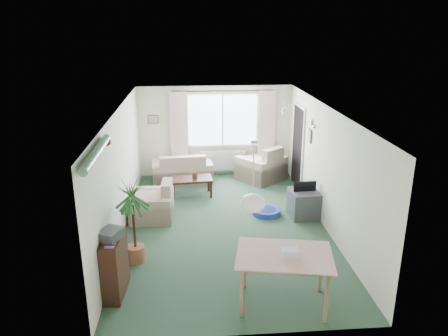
{
  "coord_description": "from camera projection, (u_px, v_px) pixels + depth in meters",
  "views": [
    {
      "loc": [
        -0.67,
        -7.99,
        3.93
      ],
      "look_at": [
        0.0,
        0.3,
        1.15
      ],
      "focal_mm": 35.0,
      "sensor_mm": 36.0,
      "label": 1
    }
  ],
  "objects": [
    {
      "name": "ground",
      "position": [
        225.0,
        226.0,
        8.85
      ],
      "size": [
        6.5,
        6.5,
        0.0
      ],
      "primitive_type": "plane",
      "color": "#294430"
    },
    {
      "name": "hifi_box",
      "position": [
        111.0,
        234.0,
        6.33
      ],
      "size": [
        0.4,
        0.44,
        0.14
      ],
      "primitive_type": "cube",
      "rotation": [
        0.0,
        0.0,
        -0.43
      ],
      "color": "#3C3D41",
      "rests_on": "bookshelf"
    },
    {
      "name": "tv_cube",
      "position": [
        304.0,
        204.0,
        9.23
      ],
      "size": [
        0.61,
        0.66,
        0.57
      ],
      "primitive_type": "cube",
      "rotation": [
        0.0,
        0.0,
        0.05
      ],
      "color": "#343539",
      "rests_on": "ground"
    },
    {
      "name": "radiator",
      "position": [
        223.0,
        160.0,
        11.75
      ],
      "size": [
        1.2,
        0.1,
        0.55
      ],
      "primitive_type": "cube",
      "color": "white"
    },
    {
      "name": "armchair_corner",
      "position": [
        261.0,
        163.0,
        11.37
      ],
      "size": [
        1.41,
        1.4,
        0.92
      ],
      "primitive_type": "cube",
      "rotation": [
        0.0,
        0.0,
        3.8
      ],
      "color": "beige",
      "rests_on": "ground"
    },
    {
      "name": "bookshelf",
      "position": [
        115.0,
        265.0,
        6.54
      ],
      "size": [
        0.3,
        0.78,
        0.94
      ],
      "primitive_type": "cube",
      "rotation": [
        0.0,
        0.0,
        -0.06
      ],
      "color": "black",
      "rests_on": "ground"
    },
    {
      "name": "bauble_cluster_a",
      "position": [
        284.0,
        109.0,
        9.1
      ],
      "size": [
        0.2,
        0.2,
        0.2
      ],
      "primitive_type": "sphere",
      "color": "silver"
    },
    {
      "name": "wall_picture_back",
      "position": [
        153.0,
        119.0,
        11.29
      ],
      "size": [
        0.28,
        0.03,
        0.22
      ],
      "primitive_type": "cube",
      "color": "brown"
    },
    {
      "name": "tinsel_garland",
      "position": [
        96.0,
        153.0,
        5.81
      ],
      "size": [
        1.6,
        1.6,
        0.12
      ],
      "primitive_type": "cylinder",
      "color": "#196626"
    },
    {
      "name": "sofa",
      "position": [
        182.0,
        167.0,
        11.26
      ],
      "size": [
        1.58,
        0.93,
        0.76
      ],
      "primitive_type": "cube",
      "rotation": [
        0.0,
        0.0,
        3.22
      ],
      "color": "beige",
      "rests_on": "ground"
    },
    {
      "name": "curtain_rod",
      "position": [
        223.0,
        91.0,
        11.12
      ],
      "size": [
        2.6,
        0.03,
        0.03
      ],
      "primitive_type": "cube",
      "color": "black"
    },
    {
      "name": "armchair_left",
      "position": [
        152.0,
        200.0,
        9.11
      ],
      "size": [
        0.9,
        0.94,
        0.81
      ],
      "primitive_type": "cube",
      "rotation": [
        0.0,
        0.0,
        -1.61
      ],
      "color": "beige",
      "rests_on": "ground"
    },
    {
      "name": "doorway",
      "position": [
        298.0,
        147.0,
        10.76
      ],
      "size": [
        0.03,
        0.95,
        2.0
      ],
      "primitive_type": "cube",
      "color": "black"
    },
    {
      "name": "bauble_cluster_b",
      "position": [
        314.0,
        121.0,
        7.98
      ],
      "size": [
        0.2,
        0.2,
        0.2
      ],
      "primitive_type": "sphere",
      "color": "silver"
    },
    {
      "name": "wall_picture_right",
      "position": [
        310.0,
        136.0,
        9.64
      ],
      "size": [
        0.03,
        0.24,
        0.3
      ],
      "primitive_type": "cube",
      "color": "brown"
    },
    {
      "name": "pet_bed",
      "position": [
        266.0,
        212.0,
        9.39
      ],
      "size": [
        0.63,
        0.63,
        0.12
      ],
      "primitive_type": "cylinder",
      "rotation": [
        0.0,
        0.0,
        0.05
      ],
      "color": "#22559D",
      "rests_on": "ground"
    },
    {
      "name": "dining_table",
      "position": [
        283.0,
        280.0,
        6.32
      ],
      "size": [
        1.39,
        1.06,
        0.78
      ],
      "primitive_type": "cube",
      "rotation": [
        0.0,
        0.0,
        -0.19
      ],
      "color": "#9C8A55",
      "rests_on": "ground"
    },
    {
      "name": "curtain_left",
      "position": [
        179.0,
        130.0,
        11.33
      ],
      "size": [
        0.45,
        0.08,
        2.0
      ],
      "primitive_type": "cube",
      "color": "beige"
    },
    {
      "name": "window",
      "position": [
        223.0,
        120.0,
        11.44
      ],
      "size": [
        1.8,
        0.03,
        1.3
      ],
      "primitive_type": "cube",
      "color": "white"
    },
    {
      "name": "coffee_table",
      "position": [
        192.0,
        187.0,
        10.37
      ],
      "size": [
        1.02,
        0.62,
        0.44
      ],
      "primitive_type": "cube",
      "rotation": [
        0.0,
        0.0,
        0.09
      ],
      "color": "black",
      "rests_on": "ground"
    },
    {
      "name": "gift_box",
      "position": [
        289.0,
        253.0,
        6.15
      ],
      "size": [
        0.26,
        0.19,
        0.12
      ],
      "primitive_type": "cube",
      "rotation": [
        0.0,
        0.0,
        -0.06
      ],
      "color": "silver",
      "rests_on": "dining_table"
    },
    {
      "name": "photo_frame",
      "position": [
        195.0,
        175.0,
        10.24
      ],
      "size": [
        0.12,
        0.04,
        0.16
      ],
      "primitive_type": "cube",
      "rotation": [
        0.0,
        0.0,
        -0.16
      ],
      "color": "#4D3727",
      "rests_on": "coffee_table"
    },
    {
      "name": "houseplant",
      "position": [
        134.0,
        221.0,
        7.33
      ],
      "size": [
        0.84,
        0.84,
        1.52
      ],
      "primitive_type": "cylinder",
      "rotation": [
        0.0,
        0.0,
        -0.37
      ],
      "color": "#216126",
      "rests_on": "ground"
    },
    {
      "name": "curtain_right",
      "position": [
        266.0,
        129.0,
        11.51
      ],
      "size": [
        0.45,
        0.08,
        2.0
      ],
      "primitive_type": "cube",
      "color": "beige"
    },
    {
      "name": "pendant_lamp",
      "position": [
        253.0,
        203.0,
        6.22
      ],
      "size": [
        0.36,
        0.36,
        0.36
      ],
      "primitive_type": "sphere",
      "color": "white"
    }
  ]
}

